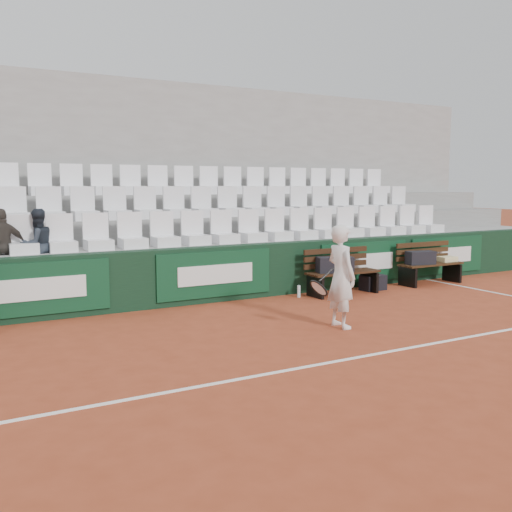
% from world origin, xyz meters
% --- Properties ---
extents(ground, '(80.00, 80.00, 0.00)m').
position_xyz_m(ground, '(0.00, 0.00, 0.00)').
color(ground, '#9A3E22').
rests_on(ground, ground).
extents(court_baseline, '(18.00, 0.06, 0.01)m').
position_xyz_m(court_baseline, '(0.00, 0.00, 0.00)').
color(court_baseline, white).
rests_on(court_baseline, ground).
extents(back_barrier, '(18.00, 0.34, 1.00)m').
position_xyz_m(back_barrier, '(0.07, 3.99, 0.50)').
color(back_barrier, black).
rests_on(back_barrier, ground).
extents(grandstand_tier_front, '(18.00, 0.95, 1.00)m').
position_xyz_m(grandstand_tier_front, '(0.00, 4.62, 0.50)').
color(grandstand_tier_front, '#969693').
rests_on(grandstand_tier_front, ground).
extents(grandstand_tier_mid, '(18.00, 0.95, 1.45)m').
position_xyz_m(grandstand_tier_mid, '(0.00, 5.58, 0.72)').
color(grandstand_tier_mid, gray).
rests_on(grandstand_tier_mid, ground).
extents(grandstand_tier_back, '(18.00, 0.95, 1.90)m').
position_xyz_m(grandstand_tier_back, '(0.00, 6.53, 0.95)').
color(grandstand_tier_back, gray).
rests_on(grandstand_tier_back, ground).
extents(grandstand_rear_wall, '(18.00, 0.30, 4.40)m').
position_xyz_m(grandstand_rear_wall, '(0.00, 7.15, 2.20)').
color(grandstand_rear_wall, '#959592').
rests_on(grandstand_rear_wall, ground).
extents(seat_row_front, '(11.90, 0.44, 0.63)m').
position_xyz_m(seat_row_front, '(0.00, 4.45, 1.31)').
color(seat_row_front, white).
rests_on(seat_row_front, grandstand_tier_front).
extents(seat_row_mid, '(11.90, 0.44, 0.63)m').
position_xyz_m(seat_row_mid, '(0.00, 5.40, 1.77)').
color(seat_row_mid, silver).
rests_on(seat_row_mid, grandstand_tier_mid).
extents(seat_row_back, '(11.90, 0.44, 0.63)m').
position_xyz_m(seat_row_back, '(0.00, 6.35, 2.21)').
color(seat_row_back, white).
rests_on(seat_row_back, grandstand_tier_back).
extents(bench_left, '(1.50, 0.56, 0.45)m').
position_xyz_m(bench_left, '(2.30, 3.37, 0.23)').
color(bench_left, black).
rests_on(bench_left, ground).
extents(bench_right, '(1.50, 0.56, 0.45)m').
position_xyz_m(bench_right, '(4.66, 3.41, 0.23)').
color(bench_right, '#351F0F').
rests_on(bench_right, ground).
extents(sports_bag_left, '(0.74, 0.48, 0.29)m').
position_xyz_m(sports_bag_left, '(2.09, 3.36, 0.60)').
color(sports_bag_left, black).
rests_on(sports_bag_left, bench_left).
extents(sports_bag_right, '(0.64, 0.39, 0.28)m').
position_xyz_m(sports_bag_right, '(4.33, 3.39, 0.59)').
color(sports_bag_right, black).
rests_on(sports_bag_right, bench_right).
extents(towel, '(0.40, 0.29, 0.11)m').
position_xyz_m(towel, '(5.16, 3.43, 0.50)').
color(towel, beige).
rests_on(towel, bench_right).
extents(sports_bag_ground, '(0.51, 0.33, 0.30)m').
position_xyz_m(sports_bag_ground, '(3.11, 3.45, 0.15)').
color(sports_bag_ground, black).
rests_on(sports_bag_ground, ground).
extents(water_bottle_near, '(0.06, 0.06, 0.23)m').
position_xyz_m(water_bottle_near, '(1.39, 3.54, 0.11)').
color(water_bottle_near, silver).
rests_on(water_bottle_near, ground).
extents(water_bottle_far, '(0.06, 0.06, 0.22)m').
position_xyz_m(water_bottle_far, '(3.02, 3.39, 0.11)').
color(water_bottle_far, silver).
rests_on(water_bottle_far, ground).
extents(tennis_player, '(0.68, 0.56, 1.53)m').
position_xyz_m(tennis_player, '(0.68, 1.33, 0.76)').
color(tennis_player, silver).
rests_on(tennis_player, ground).
extents(spectator_b, '(0.70, 0.30, 1.18)m').
position_xyz_m(spectator_b, '(-3.59, 4.50, 1.59)').
color(spectator_b, '#332E29').
rests_on(spectator_b, grandstand_tier_front).
extents(spectator_c, '(0.69, 0.62, 1.17)m').
position_xyz_m(spectator_c, '(-3.07, 4.50, 1.58)').
color(spectator_c, '#212731').
rests_on(spectator_c, grandstand_tier_front).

